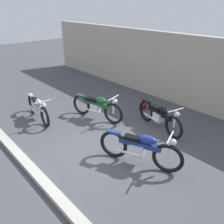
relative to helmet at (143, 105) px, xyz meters
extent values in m
plane|color=#47474C|center=(1.07, -3.10, -0.14)|extent=(40.00, 40.00, 0.00)
cube|color=#B2A893|center=(1.07, 1.53, 1.20)|extent=(18.00, 0.30, 2.69)
cube|color=#B7B2A8|center=(1.07, -4.83, -0.08)|extent=(18.00, 0.24, 0.12)
sphere|color=maroon|center=(0.00, 0.00, 0.00)|extent=(0.28, 0.28, 0.28)
torus|color=black|center=(2.04, -0.95, 0.22)|extent=(0.74, 0.24, 0.73)
torus|color=black|center=(0.71, -0.66, 0.22)|extent=(0.74, 0.24, 0.73)
cube|color=silver|center=(1.33, -0.79, 0.25)|extent=(0.36, 0.27, 0.28)
cube|color=black|center=(1.38, -0.80, 0.41)|extent=(1.03, 0.32, 0.12)
ellipsoid|color=black|center=(1.56, -0.84, 0.59)|extent=(0.48, 0.29, 0.20)
cube|color=black|center=(1.20, -0.76, 0.54)|extent=(0.43, 0.26, 0.08)
cube|color=black|center=(0.71, -0.66, 0.57)|extent=(0.34, 0.19, 0.06)
cylinder|color=silver|center=(2.04, -0.95, 0.50)|extent=(0.06, 0.06, 0.55)
cylinder|color=silver|center=(2.04, -0.95, 0.78)|extent=(0.16, 0.58, 0.04)
sphere|color=silver|center=(2.12, -0.96, 0.68)|extent=(0.14, 0.14, 0.14)
cylinder|color=silver|center=(1.11, -0.87, 0.17)|extent=(0.70, 0.21, 0.06)
torus|color=black|center=(0.15, -1.66, 0.23)|extent=(0.74, 0.28, 0.74)
torus|color=black|center=(-1.18, -2.02, 0.23)|extent=(0.74, 0.28, 0.74)
cube|color=silver|center=(-0.57, -1.85, 0.25)|extent=(0.37, 0.28, 0.28)
cube|color=#145128|center=(-0.52, -1.84, 0.41)|extent=(1.03, 0.37, 0.12)
ellipsoid|color=#145128|center=(-0.34, -1.79, 0.60)|extent=(0.49, 0.31, 0.20)
cube|color=black|center=(-0.69, -1.89, 0.54)|extent=(0.44, 0.28, 0.08)
cube|color=#145128|center=(-1.18, -2.02, 0.58)|extent=(0.35, 0.20, 0.06)
cylinder|color=silver|center=(0.15, -1.66, 0.51)|extent=(0.06, 0.06, 0.56)
cylinder|color=silver|center=(0.15, -1.66, 0.79)|extent=(0.19, 0.58, 0.04)
sphere|color=silver|center=(0.23, -1.64, 0.69)|extent=(0.14, 0.14, 0.14)
cylinder|color=silver|center=(-0.73, -2.02, 0.18)|extent=(0.70, 0.24, 0.06)
torus|color=black|center=(2.89, -2.38, 0.24)|extent=(0.75, 0.38, 0.77)
torus|color=black|center=(1.57, -2.93, 0.24)|extent=(0.75, 0.38, 0.77)
cube|color=silver|center=(2.18, -2.68, 0.26)|extent=(0.39, 0.32, 0.30)
cube|color=navy|center=(2.23, -2.66, 0.43)|extent=(1.04, 0.51, 0.13)
ellipsoid|color=navy|center=(2.41, -2.58, 0.62)|extent=(0.51, 0.37, 0.21)
cube|color=black|center=(2.05, -2.73, 0.57)|extent=(0.46, 0.34, 0.08)
cube|color=navy|center=(1.57, -2.93, 0.60)|extent=(0.36, 0.25, 0.06)
cylinder|color=silver|center=(2.89, -2.38, 0.53)|extent=(0.06, 0.06, 0.58)
cylinder|color=silver|center=(2.89, -2.38, 0.82)|extent=(0.27, 0.58, 0.04)
sphere|color=silver|center=(2.97, -2.35, 0.72)|extent=(0.15, 0.15, 0.15)
cylinder|color=silver|center=(2.03, -2.87, 0.19)|extent=(0.71, 0.34, 0.06)
torus|color=black|center=(-1.17, -3.47, 0.21)|extent=(0.72, 0.18, 0.71)
torus|color=black|center=(-2.47, -3.30, 0.21)|extent=(0.72, 0.18, 0.71)
cube|color=silver|center=(-1.87, -3.38, 0.23)|extent=(0.33, 0.23, 0.27)
cube|color=#ADADB2|center=(-1.82, -3.38, 0.39)|extent=(1.00, 0.22, 0.12)
ellipsoid|color=#ADADB2|center=(-1.65, -3.41, 0.56)|extent=(0.45, 0.25, 0.19)
cube|color=black|center=(-1.99, -3.36, 0.51)|extent=(0.41, 0.22, 0.08)
cube|color=#ADADB2|center=(-2.47, -3.30, 0.54)|extent=(0.32, 0.16, 0.06)
cylinder|color=silver|center=(-1.17, -3.47, 0.48)|extent=(0.05, 0.05, 0.53)
cylinder|color=silver|center=(-1.17, -3.47, 0.75)|extent=(0.11, 0.56, 0.03)
sphere|color=silver|center=(-1.09, -3.48, 0.65)|extent=(0.14, 0.14, 0.14)
cylinder|color=silver|center=(-2.08, -3.47, 0.16)|extent=(0.68, 0.15, 0.06)
camera|label=1|loc=(5.53, -6.49, 3.63)|focal=38.62mm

